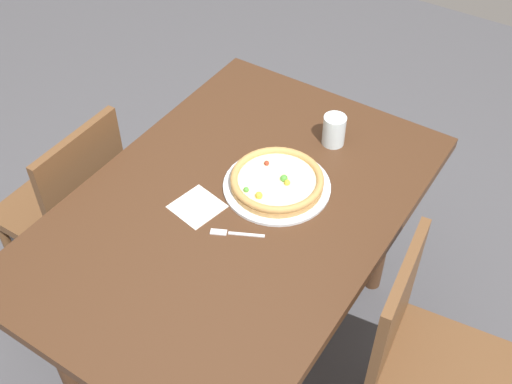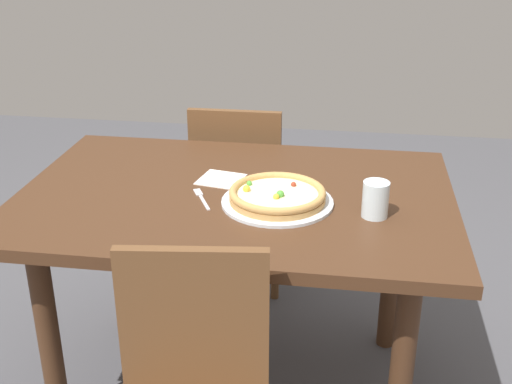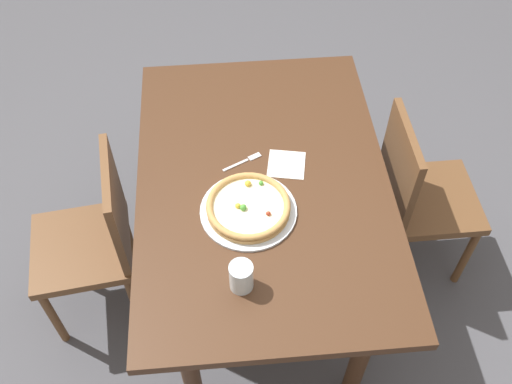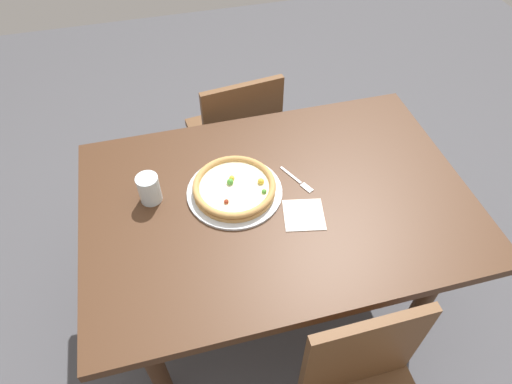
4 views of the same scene
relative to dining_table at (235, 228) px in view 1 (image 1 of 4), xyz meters
name	(u,v)px [view 1 (image 1 of 4)]	position (x,y,z in m)	size (l,w,h in m)	color
ground_plane	(239,340)	(0.00, 0.00, -0.67)	(6.00, 6.00, 0.00)	#4C4C51
dining_table	(235,228)	(0.00, 0.00, 0.00)	(1.40, 0.95, 0.77)	#472B19
chair_near	(424,359)	(0.01, -0.69, -0.19)	(0.45, 0.45, 0.87)	brown
chair_far	(71,206)	(-0.11, 0.69, -0.19)	(0.40, 0.40, 0.87)	brown
plate	(277,186)	(0.14, -0.07, 0.11)	(0.35, 0.35, 0.01)	silver
pizza	(277,181)	(0.14, -0.07, 0.13)	(0.30, 0.30, 0.04)	tan
fork	(232,233)	(-0.10, -0.06, 0.10)	(0.09, 0.16, 0.00)	silver
drinking_glass	(334,130)	(0.44, -0.11, 0.16)	(0.08, 0.08, 0.11)	silver
napkin	(197,207)	(-0.07, 0.10, 0.10)	(0.14, 0.14, 0.00)	white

